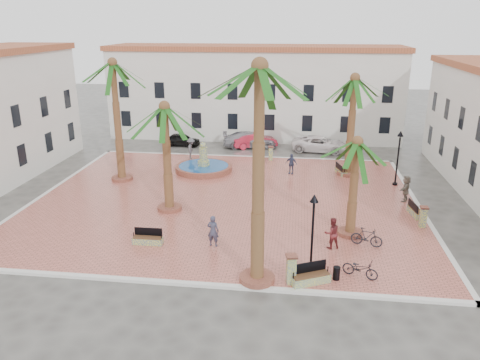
% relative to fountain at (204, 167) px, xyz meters
% --- Properties ---
extents(ground, '(120.00, 120.00, 0.00)m').
position_rel_fountain_xyz_m(ground, '(2.82, -6.22, -0.48)').
color(ground, '#56544F').
rests_on(ground, ground).
extents(plaza, '(26.00, 22.00, 0.15)m').
position_rel_fountain_xyz_m(plaza, '(2.82, -6.22, -0.40)').
color(plaza, '#C66656').
rests_on(plaza, ground).
extents(kerb_n, '(26.30, 0.30, 0.16)m').
position_rel_fountain_xyz_m(kerb_n, '(2.82, 4.78, -0.40)').
color(kerb_n, silver).
rests_on(kerb_n, ground).
extents(kerb_s, '(26.30, 0.30, 0.16)m').
position_rel_fountain_xyz_m(kerb_s, '(2.82, -17.22, -0.40)').
color(kerb_s, silver).
rests_on(kerb_s, ground).
extents(kerb_e, '(0.30, 22.30, 0.16)m').
position_rel_fountain_xyz_m(kerb_e, '(15.82, -6.22, -0.40)').
color(kerb_e, silver).
rests_on(kerb_e, ground).
extents(kerb_w, '(0.30, 22.30, 0.16)m').
position_rel_fountain_xyz_m(kerb_w, '(-10.18, -6.22, -0.40)').
color(kerb_w, silver).
rests_on(kerb_w, ground).
extents(building_north, '(30.40, 7.40, 9.50)m').
position_rel_fountain_xyz_m(building_north, '(2.82, 13.77, 4.29)').
color(building_north, white).
rests_on(building_north, ground).
extents(fountain, '(4.63, 4.63, 2.39)m').
position_rel_fountain_xyz_m(fountain, '(0.00, 0.00, 0.00)').
color(fountain, '#954E3B').
rests_on(fountain, plaza).
extents(palm_nw, '(5.20, 5.20, 9.25)m').
position_rel_fountain_xyz_m(palm_nw, '(-5.83, -3.07, 7.64)').
color(palm_nw, '#954E3B').
rests_on(palm_nw, plaza).
extents(palm_sw, '(5.14, 5.14, 7.13)m').
position_rel_fountain_xyz_m(palm_sw, '(-0.53, -8.51, 5.63)').
color(palm_sw, '#954E3B').
rests_on(palm_sw, plaza).
extents(palm_s, '(5.45, 5.45, 10.34)m').
position_rel_fountain_xyz_m(palm_s, '(5.98, -16.61, 8.64)').
color(palm_s, '#954E3B').
rests_on(palm_s, plaza).
extents(palm_e, '(4.72, 4.72, 5.84)m').
position_rel_fountain_xyz_m(palm_e, '(10.83, -10.85, 4.46)').
color(palm_e, '#954E3B').
rests_on(palm_e, plaza).
extents(palm_ne, '(5.66, 5.66, 8.04)m').
position_rel_fountain_xyz_m(palm_ne, '(11.69, 0.51, 6.41)').
color(palm_ne, '#954E3B').
rests_on(palm_ne, plaza).
extents(bench_s, '(1.67, 0.53, 0.88)m').
position_rel_fountain_xyz_m(bench_s, '(-0.38, -13.53, -0.08)').
color(bench_s, '#8F9964').
rests_on(bench_s, plaza).
extents(bench_se, '(1.94, 1.34, 0.99)m').
position_rel_fountain_xyz_m(bench_se, '(8.49, -16.53, -0.05)').
color(bench_se, '#8F9964').
rests_on(bench_se, plaza).
extents(bench_e, '(0.77, 1.76, 0.90)m').
position_rel_fountain_xyz_m(bench_e, '(15.21, -7.48, -0.07)').
color(bench_e, '#8F9964').
rests_on(bench_e, plaza).
extents(bench_ne, '(0.90, 1.68, 0.85)m').
position_rel_fountain_xyz_m(bench_ne, '(11.15, 0.56, -0.09)').
color(bench_ne, '#8F9964').
rests_on(bench_ne, plaza).
extents(lamppost_s, '(0.43, 0.43, 3.96)m').
position_rel_fountain_xyz_m(lamppost_s, '(8.52, -15.15, 2.36)').
color(lamppost_s, black).
rests_on(lamppost_s, plaza).
extents(lamppost_e, '(0.45, 0.45, 4.16)m').
position_rel_fountain_xyz_m(lamppost_e, '(15.01, -1.62, 2.49)').
color(lamppost_e, black).
rests_on(lamppost_e, plaza).
extents(bollard_se, '(0.61, 0.61, 1.46)m').
position_rel_fountain_xyz_m(bollard_se, '(7.57, -16.62, 0.43)').
color(bollard_se, '#8F9964').
rests_on(bollard_se, plaza).
extents(bollard_n, '(0.50, 0.50, 1.26)m').
position_rel_fountain_xyz_m(bollard_n, '(5.27, 3.78, 0.33)').
color(bollard_n, '#8F9964').
rests_on(bollard_n, plaza).
extents(bollard_e, '(0.47, 0.47, 1.29)m').
position_rel_fountain_xyz_m(bollard_e, '(15.22, -9.24, 0.34)').
color(bollard_e, '#8F9964').
rests_on(bollard_e, plaza).
extents(litter_bin, '(0.34, 0.34, 0.66)m').
position_rel_fountain_xyz_m(litter_bin, '(9.72, -16.03, 0.00)').
color(litter_bin, black).
rests_on(litter_bin, plaza).
extents(cyclist_a, '(0.70, 0.51, 1.78)m').
position_rel_fountain_xyz_m(cyclist_a, '(3.26, -13.31, 0.57)').
color(cyclist_a, '#38394F').
rests_on(cyclist_a, plaza).
extents(bicycle_a, '(1.84, 1.25, 0.92)m').
position_rel_fountain_xyz_m(bicycle_a, '(10.86, -15.66, 0.13)').
color(bicycle_a, black).
rests_on(bicycle_a, plaza).
extents(cyclist_b, '(1.03, 0.92, 1.76)m').
position_rel_fountain_xyz_m(cyclist_b, '(9.65, -12.72, 0.55)').
color(cyclist_b, maroon).
rests_on(cyclist_b, plaza).
extents(bicycle_b, '(1.79, 0.95, 1.04)m').
position_rel_fountain_xyz_m(bicycle_b, '(11.58, -12.23, 0.19)').
color(bicycle_b, black).
rests_on(bicycle_b, plaza).
extents(pedestrian_fountain_a, '(1.02, 0.79, 1.85)m').
position_rel_fountain_xyz_m(pedestrian_fountain_a, '(4.60, -1.27, 0.60)').
color(pedestrian_fountain_a, '#816B50').
rests_on(pedestrian_fountain_a, plaza).
extents(pedestrian_fountain_b, '(1.05, 0.67, 1.66)m').
position_rel_fountain_xyz_m(pedestrian_fountain_b, '(7.16, 0.13, 0.50)').
color(pedestrian_fountain_b, '#383F5E').
rests_on(pedestrian_fountain_b, plaza).
extents(pedestrian_north, '(0.87, 1.33, 1.93)m').
position_rel_fountain_xyz_m(pedestrian_north, '(-1.75, 3.11, 0.64)').
color(pedestrian_north, '#4F4F55').
rests_on(pedestrian_north, plaza).
extents(pedestrian_east, '(1.12, 1.75, 1.81)m').
position_rel_fountain_xyz_m(pedestrian_east, '(15.06, -4.95, 0.58)').
color(pedestrian_east, '#75695B').
rests_on(pedestrian_east, plaza).
extents(car_black, '(3.81, 1.83, 1.26)m').
position_rel_fountain_xyz_m(car_black, '(-3.91, 8.26, 0.15)').
color(car_black, black).
rests_on(car_black, ground).
extents(car_red, '(4.64, 2.97, 1.44)m').
position_rel_fountain_xyz_m(car_red, '(3.37, 8.50, 0.25)').
color(car_red, '#BB1F35').
rests_on(car_red, ground).
extents(car_silver, '(5.53, 2.90, 1.53)m').
position_rel_fountain_xyz_m(car_silver, '(2.90, 8.53, 0.29)').
color(car_silver, '#A09EA6').
rests_on(car_silver, ground).
extents(car_white, '(5.56, 3.02, 1.48)m').
position_rel_fountain_xyz_m(car_white, '(9.73, 7.81, 0.26)').
color(car_white, white).
rests_on(car_white, ground).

